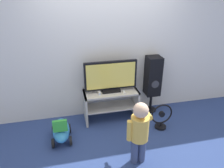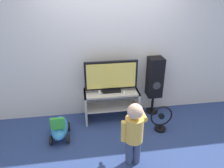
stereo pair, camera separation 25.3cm
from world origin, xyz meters
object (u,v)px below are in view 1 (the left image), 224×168
(television, at_px, (111,77))
(remote_primary, at_px, (124,92))
(child, at_px, (140,128))
(ride_on_toy, at_px, (61,130))
(floor_fan, at_px, (161,117))
(speaker_tower, at_px, (153,77))
(game_console, at_px, (99,92))

(television, xyz_separation_m, remote_primary, (0.22, -0.11, -0.27))
(child, distance_m, ride_on_toy, 1.35)
(child, relative_size, floor_fan, 2.02)
(floor_fan, bearing_deg, speaker_tower, 85.74)
(television, distance_m, child, 1.21)
(television, relative_size, child, 0.97)
(speaker_tower, relative_size, floor_fan, 2.37)
(television, xyz_separation_m, ride_on_toy, (-0.93, -0.45, -0.67))
(game_console, bearing_deg, remote_primary, -11.29)
(remote_primary, height_order, floor_fan, remote_primary)
(ride_on_toy, bearing_deg, remote_primary, 16.49)
(child, xyz_separation_m, floor_fan, (0.66, 0.66, -0.35))
(television, height_order, remote_primary, television)
(game_console, bearing_deg, child, -72.78)
(speaker_tower, bearing_deg, floor_fan, -94.26)
(speaker_tower, xyz_separation_m, ride_on_toy, (-1.77, -0.53, -0.55))
(game_console, height_order, child, child)
(game_console, distance_m, floor_fan, 1.19)
(television, relative_size, speaker_tower, 0.83)
(remote_primary, height_order, child, child)
(game_console, distance_m, speaker_tower, 1.07)
(remote_primary, distance_m, floor_fan, 0.80)
(game_console, height_order, speaker_tower, speaker_tower)
(game_console, distance_m, remote_primary, 0.45)
(television, xyz_separation_m, speaker_tower, (0.84, 0.08, -0.12))
(game_console, bearing_deg, floor_fan, -25.94)
(remote_primary, bearing_deg, television, 153.52)
(television, height_order, floor_fan, television)
(game_console, relative_size, remote_primary, 1.42)
(television, height_order, child, television)
(television, relative_size, floor_fan, 1.96)
(child, relative_size, ride_on_toy, 1.59)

